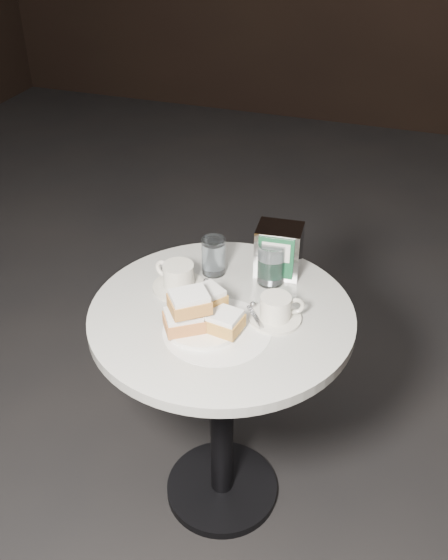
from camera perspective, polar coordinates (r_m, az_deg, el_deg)
ground at (r=2.17m, az=-0.18°, el=-18.66°), size 7.00×7.00×0.00m
cafe_table at (r=1.76m, az=-0.21°, el=-7.95°), size 0.70×0.70×0.74m
sugar_spill at (r=1.57m, az=-0.64°, el=-4.60°), size 0.29×0.29×0.00m
beignet_plate at (r=1.55m, az=-2.13°, el=-3.17°), size 0.24×0.24×0.12m
coffee_cup_left at (r=1.71m, az=-4.20°, el=0.18°), size 0.18×0.18×0.08m
coffee_cup_right at (r=1.59m, az=4.77°, el=-2.73°), size 0.18×0.18×0.07m
water_glass_left at (r=1.76m, az=-0.96°, el=2.17°), size 0.09×0.09×0.11m
water_glass_right at (r=1.72m, az=4.32°, el=1.46°), size 0.10×0.10×0.12m
napkin_dispenser at (r=1.75m, az=5.03°, el=2.74°), size 0.13×0.12×0.15m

